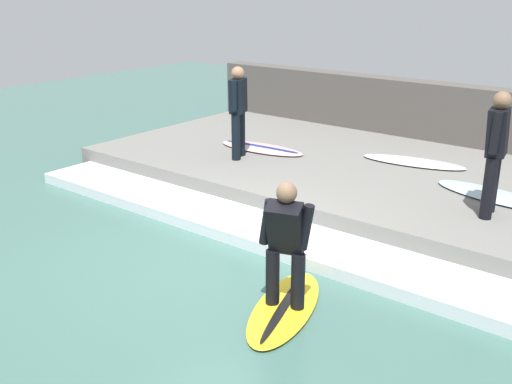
{
  "coord_description": "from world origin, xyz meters",
  "views": [
    {
      "loc": [
        -4.92,
        -4.49,
        3.26
      ],
      "look_at": [
        0.8,
        0.0,
        0.7
      ],
      "focal_mm": 42.0,
      "sensor_mm": 36.0,
      "label": 1
    }
  ],
  "objects_px": {
    "surfer_riding": "(286,239)",
    "surfboard_spare": "(413,162)",
    "surfer_waiting_near": "(496,147)",
    "surfboard_riding": "(285,307)",
    "surfboard_waiting_far": "(261,148)",
    "surfer_waiting_far": "(238,107)",
    "surfboard_waiting_near": "(493,195)"
  },
  "relations": [
    {
      "from": "surfer_waiting_near",
      "to": "surfboard_spare",
      "type": "xyz_separation_m",
      "value": [
        1.59,
        1.74,
        -0.88
      ]
    },
    {
      "from": "surfer_riding",
      "to": "surfboard_waiting_far",
      "type": "xyz_separation_m",
      "value": [
        3.79,
        3.24,
        -0.4
      ]
    },
    {
      "from": "surfer_riding",
      "to": "surfboard_spare",
      "type": "height_order",
      "value": "surfer_riding"
    },
    {
      "from": "surfboard_riding",
      "to": "surfer_riding",
      "type": "xyz_separation_m",
      "value": [
        0.0,
        0.0,
        0.78
      ]
    },
    {
      "from": "surfer_waiting_far",
      "to": "surfboard_spare",
      "type": "height_order",
      "value": "surfer_waiting_far"
    },
    {
      "from": "surfboard_spare",
      "to": "surfboard_riding",
      "type": "bearing_deg",
      "value": -171.52
    },
    {
      "from": "surfer_waiting_far",
      "to": "surfboard_spare",
      "type": "distance_m",
      "value": 3.08
    },
    {
      "from": "surfboard_riding",
      "to": "surfer_waiting_near",
      "type": "bearing_deg",
      "value": -18.74
    },
    {
      "from": "surfer_riding",
      "to": "surfer_waiting_far",
      "type": "distance_m",
      "value": 4.54
    },
    {
      "from": "surfer_riding",
      "to": "surfer_waiting_near",
      "type": "distance_m",
      "value": 3.29
    },
    {
      "from": "surfer_waiting_far",
      "to": "surfer_waiting_near",
      "type": "bearing_deg",
      "value": -90.86
    },
    {
      "from": "surfboard_riding",
      "to": "surfer_riding",
      "type": "distance_m",
      "value": 0.78
    },
    {
      "from": "surfboard_waiting_far",
      "to": "surfer_riding",
      "type": "bearing_deg",
      "value": -139.5
    },
    {
      "from": "surfer_waiting_far",
      "to": "surfboard_waiting_far",
      "type": "relative_size",
      "value": 0.9
    },
    {
      "from": "surfer_waiting_near",
      "to": "surfboard_spare",
      "type": "distance_m",
      "value": 2.52
    },
    {
      "from": "surfboard_spare",
      "to": "surfer_waiting_far",
      "type": "bearing_deg",
      "value": 120.99
    },
    {
      "from": "surfer_waiting_far",
      "to": "surfboard_waiting_far",
      "type": "height_order",
      "value": "surfer_waiting_far"
    },
    {
      "from": "surfboard_waiting_near",
      "to": "surfboard_spare",
      "type": "distance_m",
      "value": 1.8
    },
    {
      "from": "surfer_waiting_far",
      "to": "surfboard_waiting_near",
      "type": "bearing_deg",
      "value": -80.84
    },
    {
      "from": "surfer_riding",
      "to": "surfboard_waiting_far",
      "type": "bearing_deg",
      "value": 40.5
    },
    {
      "from": "surfer_waiting_near",
      "to": "surfboard_waiting_near",
      "type": "distance_m",
      "value": 1.15
    },
    {
      "from": "surfboard_riding",
      "to": "surfboard_spare",
      "type": "relative_size",
      "value": 0.99
    },
    {
      "from": "surfer_waiting_near",
      "to": "surfboard_waiting_far",
      "type": "xyz_separation_m",
      "value": [
        0.71,
        4.28,
        -0.88
      ]
    },
    {
      "from": "surfer_riding",
      "to": "surfboard_spare",
      "type": "distance_m",
      "value": 4.74
    },
    {
      "from": "surfer_riding",
      "to": "surfer_waiting_near",
      "type": "bearing_deg",
      "value": -18.74
    },
    {
      "from": "surfer_waiting_near",
      "to": "surfboard_waiting_far",
      "type": "distance_m",
      "value": 4.43
    },
    {
      "from": "surfer_waiting_far",
      "to": "surfboard_riding",
      "type": "bearing_deg",
      "value": -134.16
    },
    {
      "from": "surfboard_waiting_far",
      "to": "surfboard_riding",
      "type": "bearing_deg",
      "value": -139.5
    },
    {
      "from": "surfboard_spare",
      "to": "surfer_waiting_near",
      "type": "bearing_deg",
      "value": -132.41
    },
    {
      "from": "surfboard_riding",
      "to": "surfboard_waiting_far",
      "type": "bearing_deg",
      "value": 40.5
    },
    {
      "from": "surfer_waiting_near",
      "to": "surfboard_waiting_far",
      "type": "bearing_deg",
      "value": 80.58
    },
    {
      "from": "surfboard_waiting_far",
      "to": "surfboard_spare",
      "type": "height_order",
      "value": "surfboard_waiting_far"
    }
  ]
}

